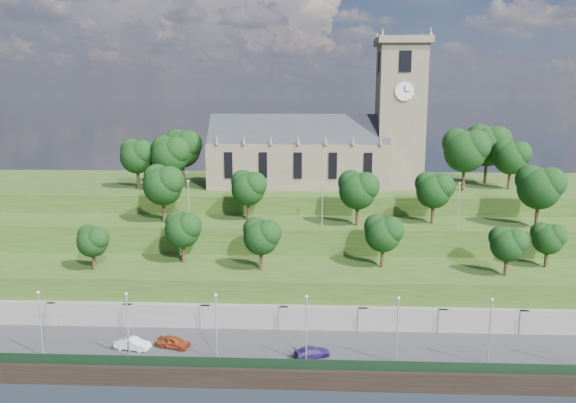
{
  "coord_description": "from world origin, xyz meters",
  "views": [
    {
      "loc": [
        -1.38,
        -55.86,
        31.15
      ],
      "look_at": [
        -5.26,
        30.0,
        15.03
      ],
      "focal_mm": 35.0,
      "sensor_mm": 36.0,
      "label": 1
    }
  ],
  "objects_px": {
    "car_left": "(173,342)",
    "car_right": "(312,352)",
    "church": "(325,145)",
    "car_middle": "(133,344)"
  },
  "relations": [
    {
      "from": "car_middle",
      "to": "car_left",
      "type": "bearing_deg",
      "value": -70.11
    },
    {
      "from": "car_left",
      "to": "car_right",
      "type": "distance_m",
      "value": 16.45
    },
    {
      "from": "car_middle",
      "to": "church",
      "type": "bearing_deg",
      "value": -17.62
    },
    {
      "from": "car_left",
      "to": "car_middle",
      "type": "relative_size",
      "value": 0.96
    },
    {
      "from": "church",
      "to": "car_middle",
      "type": "relative_size",
      "value": 9.08
    },
    {
      "from": "car_left",
      "to": "car_right",
      "type": "xyz_separation_m",
      "value": [
        16.36,
        -1.7,
        -0.09
      ]
    },
    {
      "from": "car_left",
      "to": "car_right",
      "type": "height_order",
      "value": "car_left"
    },
    {
      "from": "church",
      "to": "car_left",
      "type": "relative_size",
      "value": 9.42
    },
    {
      "from": "church",
      "to": "car_right",
      "type": "bearing_deg",
      "value": -92.83
    },
    {
      "from": "church",
      "to": "car_left",
      "type": "xyz_separation_m",
      "value": [
        -18.46,
        -40.66,
        -19.82
      ]
    }
  ]
}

